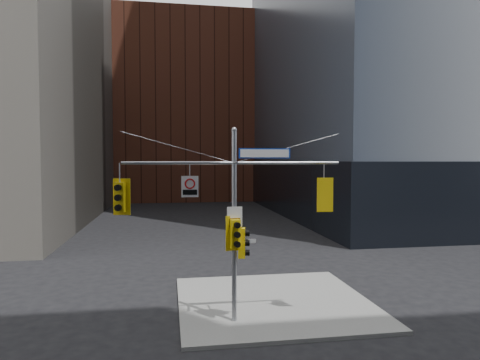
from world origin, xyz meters
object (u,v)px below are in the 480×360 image
object	(u,v)px
signal_assembly	(234,206)
traffic_light_east_arm	(324,194)
traffic_light_pole_side	(243,243)
regulatory_sign_arm	(190,186)
traffic_light_pole_front	(235,234)
traffic_light_west_arm	(120,197)
street_sign_blade	(265,153)

from	to	relation	value
signal_assembly	traffic_light_east_arm	size ratio (longest dim) A/B	6.23
traffic_light_pole_side	regulatory_sign_arm	size ratio (longest dim) A/B	1.43
traffic_light_east_arm	traffic_light_pole_front	distance (m)	3.71
traffic_light_pole_front	traffic_light_pole_side	bearing A→B (deg)	27.84
traffic_light_west_arm	regulatory_sign_arm	bearing A→B (deg)	13.29
signal_assembly	traffic_light_west_arm	size ratio (longest dim) A/B	6.15
regulatory_sign_arm	traffic_light_east_arm	bearing A→B (deg)	2.59
traffic_light_west_arm	street_sign_blade	bearing A→B (deg)	13.97
street_sign_blade	regulatory_sign_arm	bearing A→B (deg)	-179.14
traffic_light_west_arm	street_sign_blade	world-z (taller)	street_sign_blade
traffic_light_pole_front	regulatory_sign_arm	world-z (taller)	regulatory_sign_arm
traffic_light_west_arm	street_sign_blade	size ratio (longest dim) A/B	0.67
signal_assembly	regulatory_sign_arm	bearing A→B (deg)	-179.28
traffic_light_west_arm	traffic_light_pole_side	distance (m)	4.72
traffic_light_west_arm	traffic_light_east_arm	distance (m)	7.49
traffic_light_west_arm	traffic_light_east_arm	size ratio (longest dim) A/B	1.01
signal_assembly	traffic_light_pole_front	bearing A→B (deg)	-90.26
traffic_light_west_arm	traffic_light_pole_side	bearing A→B (deg)	13.88
signal_assembly	regulatory_sign_arm	distance (m)	1.78
traffic_light_pole_front	traffic_light_west_arm	bearing A→B (deg)	164.82
traffic_light_east_arm	regulatory_sign_arm	distance (m)	5.07
traffic_light_east_arm	street_sign_blade	xyz separation A→B (m)	(-2.30, 0.00, 1.55)
traffic_light_pole_front	traffic_light_east_arm	bearing A→B (deg)	-6.78
traffic_light_pole_side	traffic_light_pole_front	world-z (taller)	traffic_light_pole_front
traffic_light_west_arm	street_sign_blade	distance (m)	5.42
traffic_light_pole_side	street_sign_blade	size ratio (longest dim) A/B	0.57
signal_assembly	traffic_light_west_arm	bearing A→B (deg)	179.81
traffic_light_east_arm	street_sign_blade	distance (m)	2.77
traffic_light_west_arm	regulatory_sign_arm	world-z (taller)	regulatory_sign_arm
traffic_light_west_arm	traffic_light_pole_side	xyz separation A→B (m)	(4.38, -0.01, -1.76)
street_sign_blade	traffic_light_pole_front	bearing A→B (deg)	-166.30
signal_assembly	traffic_light_west_arm	world-z (taller)	signal_assembly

